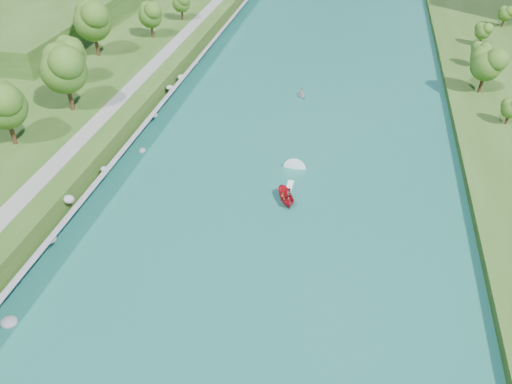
# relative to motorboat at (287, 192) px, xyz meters

# --- Properties ---
(ground) EXTENTS (260.00, 260.00, 0.00)m
(ground) POSITION_rel_motorboat_xyz_m (-1.69, -12.34, -0.87)
(ground) COLOR #2D5119
(ground) RESTS_ON ground
(river_water) EXTENTS (55.00, 240.00, 0.10)m
(river_water) POSITION_rel_motorboat_xyz_m (-1.69, 7.66, -0.82)
(river_water) COLOR #1B685A
(river_water) RESTS_ON ground
(berm_west) EXTENTS (45.00, 240.00, 3.50)m
(berm_west) POSITION_rel_motorboat_xyz_m (-51.69, 7.66, 0.88)
(berm_west) COLOR #2D5119
(berm_west) RESTS_ON ground
(riprap_bank) EXTENTS (4.90, 236.00, 4.30)m
(riprap_bank) POSITION_rel_motorboat_xyz_m (-27.54, 7.11, 0.93)
(riprap_bank) COLOR slate
(riprap_bank) RESTS_ON ground
(riverside_path) EXTENTS (3.00, 200.00, 0.10)m
(riverside_path) POSITION_rel_motorboat_xyz_m (-34.19, 7.66, 2.68)
(riverside_path) COLOR gray
(riverside_path) RESTS_ON berm_west
(motorboat) EXTENTS (3.60, 19.21, 2.07)m
(motorboat) POSITION_rel_motorboat_xyz_m (0.00, 0.00, 0.00)
(motorboat) COLOR red
(motorboat) RESTS_ON river_water
(raft) EXTENTS (3.24, 3.52, 1.60)m
(raft) POSITION_rel_motorboat_xyz_m (-2.60, 34.05, -0.41)
(raft) COLOR #9B9EA4
(raft) RESTS_ON river_water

